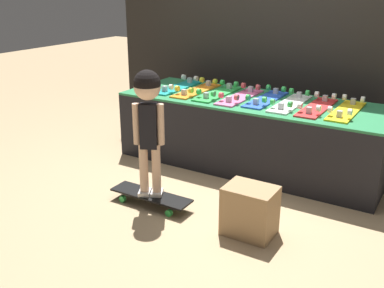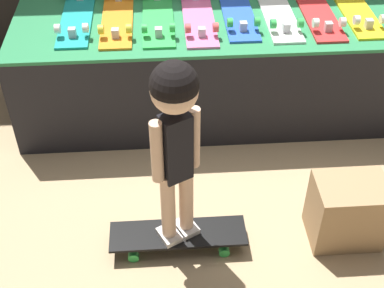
{
  "view_description": "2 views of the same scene",
  "coord_description": "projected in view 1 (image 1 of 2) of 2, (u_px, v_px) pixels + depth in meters",
  "views": [
    {
      "loc": [
        1.58,
        -3.11,
        1.63
      ],
      "look_at": [
        -0.17,
        -0.23,
        0.4
      ],
      "focal_mm": 42.0,
      "sensor_mm": 36.0,
      "label": 1
    },
    {
      "loc": [
        -0.35,
        -2.3,
        2.1
      ],
      "look_at": [
        -0.21,
        -0.28,
        0.36
      ],
      "focal_mm": 50.0,
      "sensor_mm": 36.0,
      "label": 2
    }
  ],
  "objects": [
    {
      "name": "ground_plane",
      "position": [
        223.0,
        184.0,
        3.82
      ],
      "size": [
        16.0,
        16.0,
        0.0
      ],
      "primitive_type": "plane",
      "color": "tan"
    },
    {
      "name": "skateboard_pink_on_rack",
      "position": [
        240.0,
        96.0,
        4.08
      ],
      "size": [
        0.18,
        0.69,
        0.09
      ],
      "color": "pink",
      "rests_on": "display_rack"
    },
    {
      "name": "skateboard_yellow_on_rack",
      "position": [
        346.0,
        110.0,
        3.64
      ],
      "size": [
        0.18,
        0.69,
        0.09
      ],
      "color": "yellow",
      "rests_on": "display_rack"
    },
    {
      "name": "child",
      "position": [
        148.0,
        110.0,
        3.21
      ],
      "size": [
        0.22,
        0.19,
        0.96
      ],
      "rotation": [
        0.0,
        0.0,
        0.47
      ],
      "color": "silver",
      "rests_on": "skateboard_on_floor"
    },
    {
      "name": "skateboard_red_on_rack",
      "position": [
        317.0,
        106.0,
        3.74
      ],
      "size": [
        0.18,
        0.69,
        0.09
      ],
      "color": "red",
      "rests_on": "display_rack"
    },
    {
      "name": "skateboard_blue_on_rack",
      "position": [
        266.0,
        98.0,
        4.0
      ],
      "size": [
        0.18,
        0.69,
        0.09
      ],
      "color": "blue",
      "rests_on": "display_rack"
    },
    {
      "name": "skateboard_green_on_rack",
      "position": [
        218.0,
        93.0,
        4.21
      ],
      "size": [
        0.18,
        0.69,
        0.09
      ],
      "color": "green",
      "rests_on": "display_rack"
    },
    {
      "name": "display_rack",
      "position": [
        251.0,
        132.0,
        4.15
      ],
      "size": [
        2.4,
        0.87,
        0.63
      ],
      "color": "black",
      "rests_on": "ground_plane"
    },
    {
      "name": "back_wall",
      "position": [
        288.0,
        27.0,
        4.49
      ],
      "size": [
        4.06,
        0.1,
        2.39
      ],
      "color": "black",
      "rests_on": "ground_plane"
    },
    {
      "name": "storage_box",
      "position": [
        250.0,
        211.0,
        3.02
      ],
      "size": [
        0.34,
        0.25,
        0.35
      ],
      "color": "#A37F56",
      "rests_on": "ground_plane"
    },
    {
      "name": "skateboard_teal_on_rack",
      "position": [
        178.0,
        86.0,
        4.46
      ],
      "size": [
        0.18,
        0.69,
        0.09
      ],
      "color": "teal",
      "rests_on": "display_rack"
    },
    {
      "name": "skateboard_orange_on_rack",
      "position": [
        197.0,
        90.0,
        4.32
      ],
      "size": [
        0.18,
        0.69,
        0.09
      ],
      "color": "orange",
      "rests_on": "display_rack"
    },
    {
      "name": "skateboard_on_floor",
      "position": [
        151.0,
        196.0,
        3.45
      ],
      "size": [
        0.66,
        0.19,
        0.09
      ],
      "color": "black",
      "rests_on": "ground_plane"
    },
    {
      "name": "skateboard_white_on_rack",
      "position": [
        290.0,
        103.0,
        3.86
      ],
      "size": [
        0.18,
        0.69,
        0.09
      ],
      "color": "white",
      "rests_on": "display_rack"
    }
  ]
}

